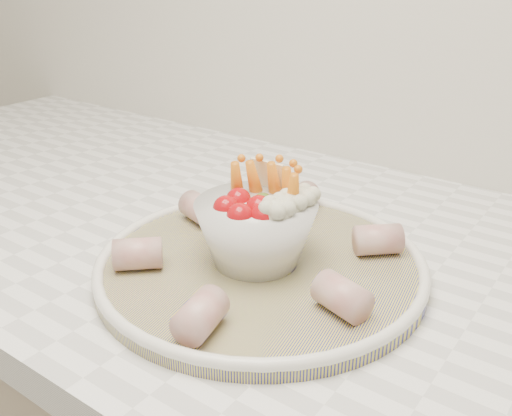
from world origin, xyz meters
The scene contains 3 objects.
serving_platter centered at (-0.15, 1.37, 0.93)m, with size 0.39×0.39×0.02m.
veggie_bowl centered at (-0.15, 1.37, 0.98)m, with size 0.12×0.12×0.10m.
cured_meat_rolls centered at (-0.15, 1.37, 0.95)m, with size 0.28×0.31×0.03m.
Camera 1 is at (0.15, 0.95, 1.23)m, focal length 40.00 mm.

